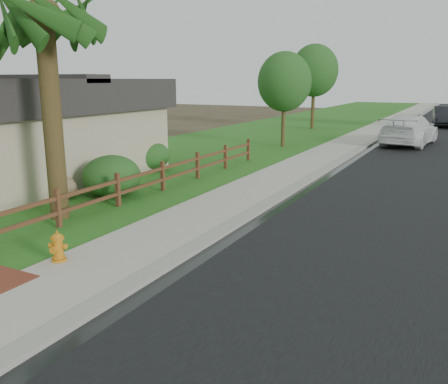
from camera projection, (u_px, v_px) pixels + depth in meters
The scene contains 17 objects.
ground at pixel (88, 300), 8.54m from camera, with size 120.00×120.00×0.00m, color #3D3321.
curb at pixel (396, 127), 38.55m from camera, with size 0.40×90.00×0.12m, color gray.
wet_gutter at pixel (401, 128), 38.41m from camera, with size 0.50×90.00×0.00m, color black.
sidewalk at pixel (380, 127), 39.14m from camera, with size 2.20×90.00×0.10m, color #A19C8C.
grass_strip at pixel (356, 126), 40.00m from camera, with size 1.60×90.00×0.06m, color #235016.
lawn_near at pixel (298, 124), 42.33m from camera, with size 9.00×90.00×0.04m, color #235016.
ranch_fence at pixel (142, 181), 15.54m from camera, with size 0.12×16.92×1.10m.
palm_tree at pixel (43, 14), 12.21m from camera, with size 3.60×3.60×6.60m.
house at pixel (1, 125), 19.04m from camera, with size 10.60×9.60×4.05m.
fire_hydrant at pixel (58, 247), 10.04m from camera, with size 0.44×0.36×0.67m.
white_suv at pixel (409, 130), 28.48m from camera, with size 2.50×6.15×1.78m, color white.
dark_car_far at pixel (445, 116), 39.86m from camera, with size 1.75×5.02×1.65m, color black.
boulder at pixel (60, 187), 15.61m from camera, with size 1.21×0.91×0.81m, color brown.
shrub_c at pixel (112, 176), 15.90m from camera, with size 1.96×1.96×1.41m, color #1E4E1C.
shrub_d at pixel (148, 156), 20.50m from camera, with size 1.93×1.93×1.32m, color #1E4E1C.
tree_near_left at pixel (284, 82), 26.94m from camera, with size 3.07×3.07×5.44m.
tree_mid_left at pixel (314, 71), 36.86m from camera, with size 3.68×3.68×6.57m.
Camera 1 is at (5.81, -5.83, 3.87)m, focal length 38.00 mm.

